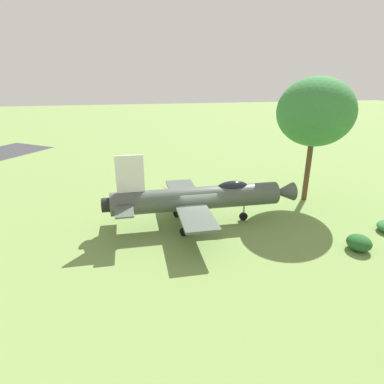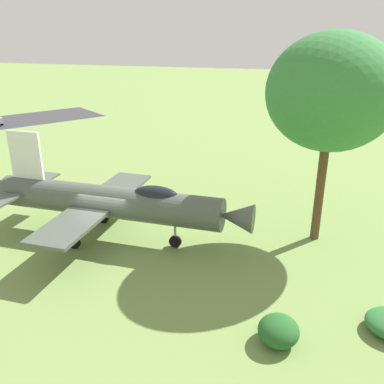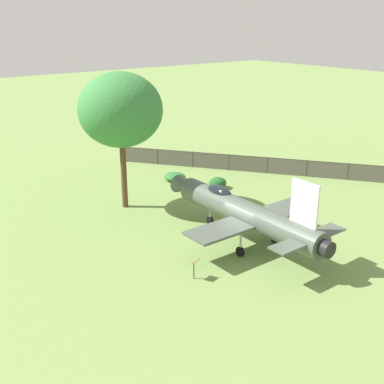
{
  "view_description": "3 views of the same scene",
  "coord_description": "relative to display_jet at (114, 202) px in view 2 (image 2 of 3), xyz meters",
  "views": [
    {
      "loc": [
        19.64,
        -4.36,
        9.96
      ],
      "look_at": [
        0.08,
        -0.36,
        2.51
      ],
      "focal_mm": 29.38,
      "sensor_mm": 36.0,
      "label": 1
    },
    {
      "loc": [
        16.86,
        9.17,
        9.86
      ],
      "look_at": [
        -1.13,
        3.99,
        2.5
      ],
      "focal_mm": 38.61,
      "sensor_mm": 36.0,
      "label": 2
    },
    {
      "loc": [
        -19.38,
        -19.62,
        13.33
      ],
      "look_at": [
        -1.13,
        3.99,
        2.5
      ],
      "focal_mm": 44.93,
      "sensor_mm": 36.0,
      "label": 3
    }
  ],
  "objects": [
    {
      "name": "ground_plane",
      "position": [
        -0.0,
        -0.35,
        -2.02
      ],
      "size": [
        200.0,
        200.0,
        0.0
      ],
      "primitive_type": "plane",
      "color": "#75934C"
    },
    {
      "name": "display_jet",
      "position": [
        0.0,
        0.0,
        0.0
      ],
      "size": [
        9.2,
        13.55,
        5.23
      ],
      "rotation": [
        0.0,
        0.0,
        1.57
      ],
      "color": "#4C564C",
      "rests_on": "ground_plane"
    },
    {
      "name": "shade_tree",
      "position": [
        -2.84,
        9.63,
        5.23
      ],
      "size": [
        5.98,
        5.87,
        9.92
      ],
      "color": "brown",
      "rests_on": "ground_plane"
    },
    {
      "name": "shrub_near_fence",
      "position": [
        5.33,
        8.52,
        -1.56
      ],
      "size": [
        1.5,
        1.4,
        0.94
      ],
      "color": "#235B26",
      "rests_on": "ground_plane"
    },
    {
      "name": "info_plaque",
      "position": [
        -5.28,
        -1.88,
        -1.17
      ],
      "size": [
        0.68,
        0.53,
        1.14
      ],
      "color": "#333333",
      "rests_on": "ground_plane"
    }
  ]
}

